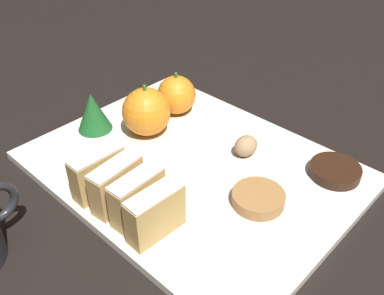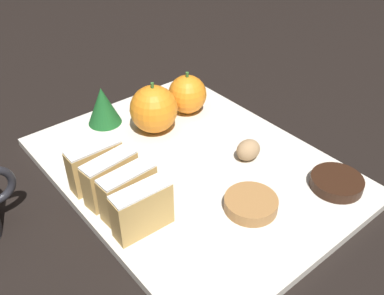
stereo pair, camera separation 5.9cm
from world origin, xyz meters
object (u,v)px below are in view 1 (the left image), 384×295
at_px(walnut, 246,146).
at_px(orange_far, 176,95).
at_px(orange_near, 146,112).
at_px(chocolate_cookie, 335,171).

bearing_deg(walnut, orange_far, 84.16).
bearing_deg(orange_near, walnut, -68.16).
distance_m(walnut, chocolate_cookie, 0.13).
distance_m(orange_near, walnut, 0.16).
bearing_deg(chocolate_cookie, walnut, 111.29).
bearing_deg(walnut, chocolate_cookie, -68.71).
bearing_deg(chocolate_cookie, orange_near, 111.59).
xyz_separation_m(orange_far, chocolate_cookie, (0.03, -0.28, -0.02)).
relative_size(walnut, chocolate_cookie, 0.53).
distance_m(orange_far, chocolate_cookie, 0.28).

